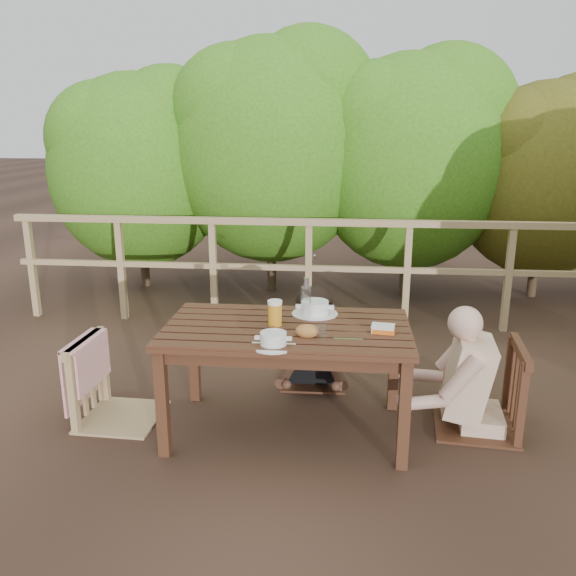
# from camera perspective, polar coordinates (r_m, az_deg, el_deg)

# --- Properties ---
(ground) EXTENTS (60.00, 60.00, 0.00)m
(ground) POSITION_cam_1_polar(r_m,az_deg,el_deg) (3.71, -0.08, -13.71)
(ground) COLOR #432C1F
(ground) RESTS_ON ground
(table) EXTENTS (1.45, 0.81, 0.67)m
(table) POSITION_cam_1_polar(r_m,az_deg,el_deg) (3.56, -0.08, -9.02)
(table) COLOR #3B2113
(table) RESTS_ON ground
(chair_left) EXTENTS (0.52, 0.52, 1.00)m
(chair_left) POSITION_cam_1_polar(r_m,az_deg,el_deg) (3.78, -16.47, -5.43)
(chair_left) COLOR #A3865B
(chair_left) RESTS_ON ground
(chair_far) EXTENTS (0.47, 0.47, 0.93)m
(chair_far) POSITION_cam_1_polar(r_m,az_deg,el_deg) (4.18, 2.61, -3.29)
(chair_far) COLOR #3B2113
(chair_far) RESTS_ON ground
(chair_right) EXTENTS (0.56, 0.56, 1.04)m
(chair_right) POSITION_cam_1_polar(r_m,az_deg,el_deg) (3.72, 18.51, -5.69)
(chair_right) COLOR #3B2113
(chair_right) RESTS_ON ground
(woman) EXTENTS (0.48, 0.58, 1.16)m
(woman) POSITION_cam_1_polar(r_m,az_deg,el_deg) (4.17, 2.64, -1.73)
(woman) COLOR black
(woman) RESTS_ON ground
(diner_right) EXTENTS (0.68, 0.57, 1.28)m
(diner_right) POSITION_cam_1_polar(r_m,az_deg,el_deg) (3.69, 19.12, -3.93)
(diner_right) COLOR #D5B191
(diner_right) RESTS_ON ground
(railing) EXTENTS (5.60, 0.10, 1.01)m
(railing) POSITION_cam_1_polar(r_m,az_deg,el_deg) (5.39, 2.04, 1.51)
(railing) COLOR #A3865B
(railing) RESTS_ON ground
(hedge_row) EXTENTS (6.60, 1.60, 3.80)m
(hedge_row) POSITION_cam_1_polar(r_m,az_deg,el_deg) (6.42, 6.60, 16.24)
(hedge_row) COLOR #366B17
(hedge_row) RESTS_ON ground
(soup_near) EXTENTS (0.24, 0.24, 0.08)m
(soup_near) POSITION_cam_1_polar(r_m,az_deg,el_deg) (3.14, -1.45, -5.08)
(soup_near) COLOR white
(soup_near) RESTS_ON table
(soup_far) EXTENTS (0.29, 0.29, 0.10)m
(soup_far) POSITION_cam_1_polar(r_m,az_deg,el_deg) (3.64, 2.65, -2.01)
(soup_far) COLOR silver
(soup_far) RESTS_ON table
(bread_roll) EXTENTS (0.13, 0.10, 0.08)m
(bread_roll) POSITION_cam_1_polar(r_m,az_deg,el_deg) (3.27, 1.90, -4.26)
(bread_roll) COLOR #A5612C
(bread_roll) RESTS_ON table
(beer_glass) EXTENTS (0.09, 0.09, 0.17)m
(beer_glass) POSITION_cam_1_polar(r_m,az_deg,el_deg) (3.42, -1.30, -2.57)
(beer_glass) COLOR gold
(beer_glass) RESTS_ON table
(bottle) EXTENTS (0.06, 0.06, 0.27)m
(bottle) POSITION_cam_1_polar(r_m,az_deg,el_deg) (3.52, 1.79, -1.15)
(bottle) COLOR silver
(bottle) RESTS_ON table
(tumbler) EXTENTS (0.07, 0.07, 0.08)m
(tumbler) POSITION_cam_1_polar(r_m,az_deg,el_deg) (3.25, 3.35, -4.38)
(tumbler) COLOR silver
(tumbler) RESTS_ON table
(butter_tub) EXTENTS (0.14, 0.11, 0.06)m
(butter_tub) POSITION_cam_1_polar(r_m,az_deg,el_deg) (3.37, 9.31, -4.07)
(butter_tub) COLOR white
(butter_tub) RESTS_ON table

